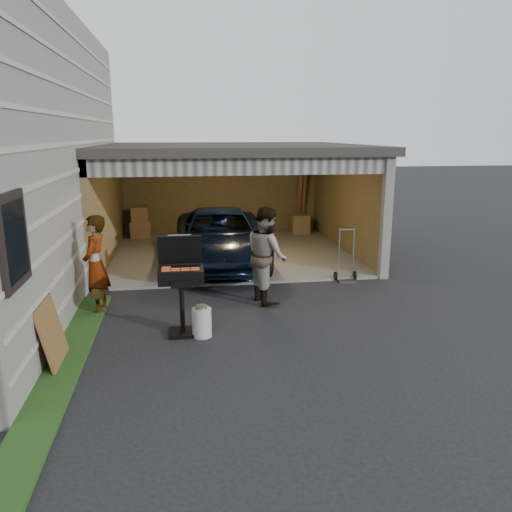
# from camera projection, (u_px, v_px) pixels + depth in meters

# --- Properties ---
(ground) EXTENTS (80.00, 80.00, 0.00)m
(ground) POSITION_uv_depth(u_px,v_px,m) (225.00, 357.00, 7.30)
(ground) COLOR black
(ground) RESTS_ON ground
(groundcover_strip) EXTENTS (0.50, 8.00, 0.06)m
(groundcover_strip) POSITION_uv_depth(u_px,v_px,m) (47.00, 403.00, 6.00)
(groundcover_strip) COLOR #193814
(groundcover_strip) RESTS_ON ground
(garage) EXTENTS (6.80, 6.30, 2.90)m
(garage) POSITION_uv_depth(u_px,v_px,m) (229.00, 183.00, 13.48)
(garage) COLOR #605E59
(garage) RESTS_ON ground
(minivan) EXTENTS (2.36, 4.81, 1.32)m
(minivan) POSITION_uv_depth(u_px,v_px,m) (220.00, 239.00, 12.18)
(minivan) COLOR black
(minivan) RESTS_ON ground
(woman) EXTENTS (0.53, 0.72, 1.80)m
(woman) POSITION_uv_depth(u_px,v_px,m) (96.00, 265.00, 8.88)
(woman) COLOR #A1B3CA
(woman) RESTS_ON ground
(man) EXTENTS (0.88, 1.03, 1.85)m
(man) POSITION_uv_depth(u_px,v_px,m) (267.00, 255.00, 9.53)
(man) COLOR #4D341E
(man) RESTS_ON ground
(bbq_grill) EXTENTS (0.71, 0.62, 1.58)m
(bbq_grill) POSITION_uv_depth(u_px,v_px,m) (181.00, 278.00, 7.95)
(bbq_grill) COLOR black
(bbq_grill) RESTS_ON ground
(propane_tank) EXTENTS (0.42, 0.42, 0.47)m
(propane_tank) POSITION_uv_depth(u_px,v_px,m) (202.00, 322.00, 8.00)
(propane_tank) COLOR beige
(propane_tank) RESTS_ON ground
(plywood_panel) EXTENTS (0.24, 0.86, 0.94)m
(plywood_panel) POSITION_uv_depth(u_px,v_px,m) (52.00, 334.00, 6.93)
(plywood_panel) COLOR brown
(plywood_panel) RESTS_ON ground
(hand_truck) EXTENTS (0.49, 0.37, 1.17)m
(hand_truck) POSITION_uv_depth(u_px,v_px,m) (346.00, 271.00, 11.02)
(hand_truck) COLOR slate
(hand_truck) RESTS_ON ground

